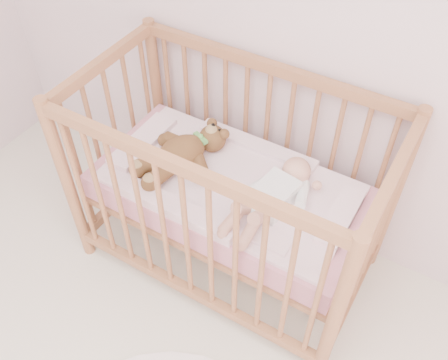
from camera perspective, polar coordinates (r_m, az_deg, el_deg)
The scene contains 5 objects.
crib at distance 2.26m, azimuth 0.64°, elevation -1.29°, with size 1.36×0.76×1.00m, color #A36A45, non-canonical shape.
mattress at distance 2.28m, azimuth 0.64°, elevation -1.55°, with size 1.22×0.62×0.13m, color pink.
blanket at distance 2.22m, azimuth 0.66°, elevation -0.26°, with size 1.10×0.58×0.06m, color #F3A7BA, non-canonical shape.
baby at distance 2.09m, azimuth 5.71°, elevation -1.47°, with size 0.27×0.57×0.14m, color white, non-canonical shape.
teddy_bear at distance 2.24m, azimuth -4.94°, elevation 3.20°, with size 0.36×0.51×0.14m, color brown, non-canonical shape.
Camera 1 is at (0.42, 0.28, 2.18)m, focal length 40.00 mm.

